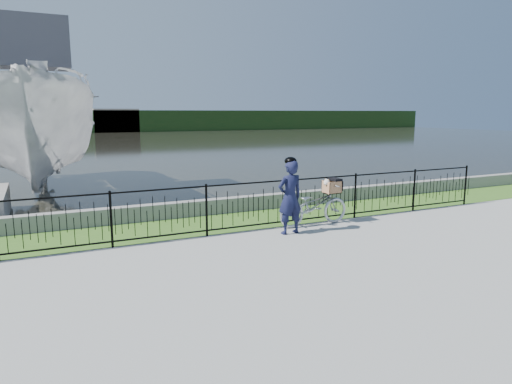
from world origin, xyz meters
TOP-DOWN VIEW (x-y plane):
  - ground at (0.00, 0.00)m, footprint 120.00×120.00m
  - grass_strip at (0.00, 2.60)m, footprint 60.00×2.00m
  - water at (0.00, 33.00)m, footprint 120.00×120.00m
  - quay_wall at (0.00, 3.60)m, footprint 60.00×0.30m
  - fence at (0.00, 1.60)m, footprint 14.00×0.06m
  - far_treeline at (0.00, 60.00)m, footprint 120.00×6.00m
  - far_building_right at (6.00, 58.50)m, footprint 6.00×3.00m
  - bicycle_rig at (1.64, 1.40)m, footprint 1.84×0.64m
  - cyclist at (0.73, 0.98)m, footprint 0.62×0.43m
  - boat_near at (-4.11, 9.31)m, footprint 4.28×10.22m

SIDE VIEW (x-z plane):
  - ground at x=0.00m, z-range 0.00..0.00m
  - water at x=0.00m, z-range 0.00..0.00m
  - grass_strip at x=0.00m, z-range 0.00..0.01m
  - quay_wall at x=0.00m, z-range 0.00..0.40m
  - bicycle_rig at x=1.64m, z-range -0.06..1.06m
  - fence at x=0.00m, z-range 0.00..1.15m
  - cyclist at x=0.73m, z-range -0.01..1.71m
  - far_treeline at x=0.00m, z-range 0.00..3.00m
  - far_building_right at x=6.00m, z-range 0.00..3.20m
  - boat_near at x=-4.11m, z-range -0.79..4.88m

